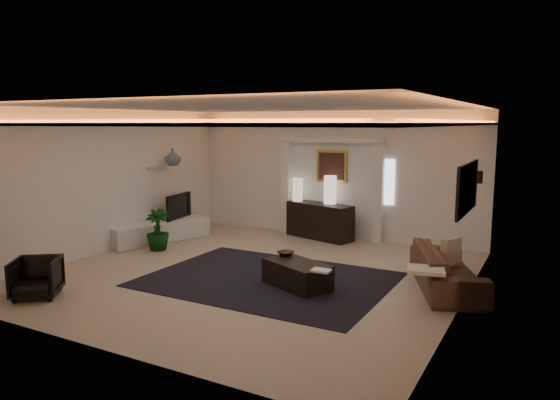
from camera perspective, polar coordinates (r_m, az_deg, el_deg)
The scene contains 33 objects.
floor at distance 9.22m, azimuth -2.90°, elevation -8.10°, with size 7.00×7.00×0.00m, color tan.
ceiling at distance 8.84m, azimuth -3.05°, elevation 10.21°, with size 7.00×7.00×0.00m, color white.
wall_back at distance 12.02m, azimuth 5.79°, elevation 2.81°, with size 7.00×7.00×0.00m, color white.
wall_front at distance 6.25m, azimuth -20.01°, elevation -2.96°, with size 7.00×7.00×0.00m, color white.
wall_left at distance 11.14m, azimuth -18.52°, elevation 1.96°, with size 7.00×7.00×0.00m, color white.
wall_right at distance 7.71m, azimuth 19.81°, elevation -0.85°, with size 7.00×7.00×0.00m, color white.
cove_soffit at distance 8.84m, azimuth -3.03°, elevation 8.40°, with size 7.00×7.00×0.04m, color silver.
daylight_slit at distance 11.56m, azimuth 11.92°, elevation 1.95°, with size 0.25×0.03×1.00m, color white.
area_rug at distance 8.86m, azimuth -1.35°, elevation -8.75°, with size 4.00×3.00×0.01m, color black.
pilaster_left at distance 12.46m, azimuth 0.70°, elevation 1.44°, with size 0.22×0.20×2.20m, color silver.
pilaster_right at distance 11.57m, azimuth 10.82°, elevation 0.74°, with size 0.22×0.20×2.20m, color silver.
alcove_header at distance 11.88m, azimuth 5.66°, elevation 6.61°, with size 2.52×0.20×0.12m, color silver.
painting_frame at distance 11.97m, azimuth 5.75°, elevation 3.75°, with size 0.74×0.04×0.74m, color tan.
painting_canvas at distance 11.95m, azimuth 5.70°, elevation 3.74°, with size 0.62×0.02×0.62m, color #4C2D1E.
art_panel_frame at distance 7.97m, azimuth 20.02°, elevation 1.25°, with size 0.04×1.64×0.74m, color black.
art_panel_gold at distance 7.98m, azimuth 19.85°, elevation 1.26°, with size 0.02×1.50×0.62m, color tan.
wall_sconce at distance 9.86m, azimuth 21.18°, elevation 2.37°, with size 0.12×0.12×0.22m, color black.
wall_niche at distance 12.07m, azimuth -13.51°, elevation 3.60°, with size 0.10×0.55×0.04m, color silver.
console at distance 11.90m, azimuth 4.40°, elevation -2.33°, with size 1.63×0.51×0.82m, color #2C211C.
lamp_left at distance 12.16m, azimuth 1.95°, elevation 1.21°, with size 0.24×0.24×0.54m, color beige.
lamp_right at distance 11.81m, azimuth 5.56°, elevation 0.96°, with size 0.29×0.29×0.64m, color white.
media_ledge at distance 11.89m, azimuth -13.10°, elevation -3.41°, with size 0.58×2.32×0.44m, color silver.
tv at distance 12.19m, azimuth -11.54°, elevation -0.61°, with size 0.13×1.01×0.58m, color black.
figurine at distance 12.43m, azimuth -10.63°, elevation -0.87°, with size 0.12×0.12×0.33m, color #372314.
ginger_jar at distance 12.04m, azimuth -11.77°, elevation 4.67°, with size 0.37×0.37×0.39m, color #37475C.
plant at distance 11.06m, azimuth -13.38°, elevation -3.23°, with size 0.48×0.48×0.86m, color black.
sofa at distance 8.76m, azimuth 17.96°, elevation -7.24°, with size 0.86×2.20×0.64m, color brown.
throw_blanket at distance 7.74m, azimuth 15.82°, elevation -7.45°, with size 0.52×0.43×0.06m, color #F0E8C7.
throw_pillow at distance 8.98m, azimuth 18.38°, elevation -5.36°, with size 0.13×0.43×0.43m, color tan.
coffee_table at distance 8.43m, azimuth 1.90°, elevation -8.25°, with size 1.11×0.61×0.42m, color black.
bowl at distance 8.79m, azimuth 0.61°, elevation -5.93°, with size 0.27×0.27×0.07m, color #322514.
magazine at distance 7.88m, azimuth 4.57°, elevation -7.82°, with size 0.29×0.21×0.03m, color white.
armchair at distance 8.75m, azimuth -25.33°, elevation -7.77°, with size 0.66×0.67×0.61m, color #30231B.
Camera 1 is at (4.63, -7.53, 2.64)m, focal length 33.08 mm.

